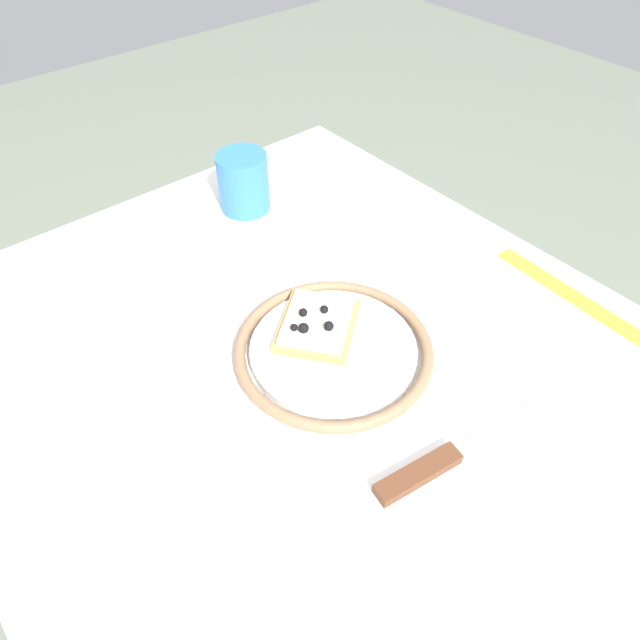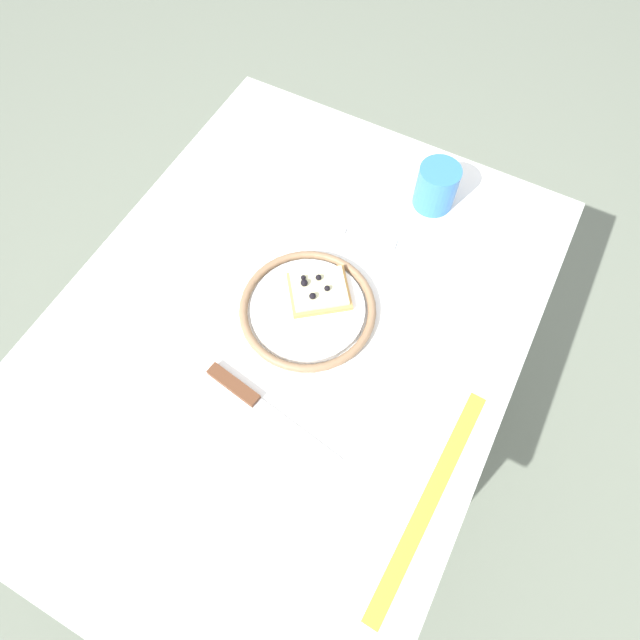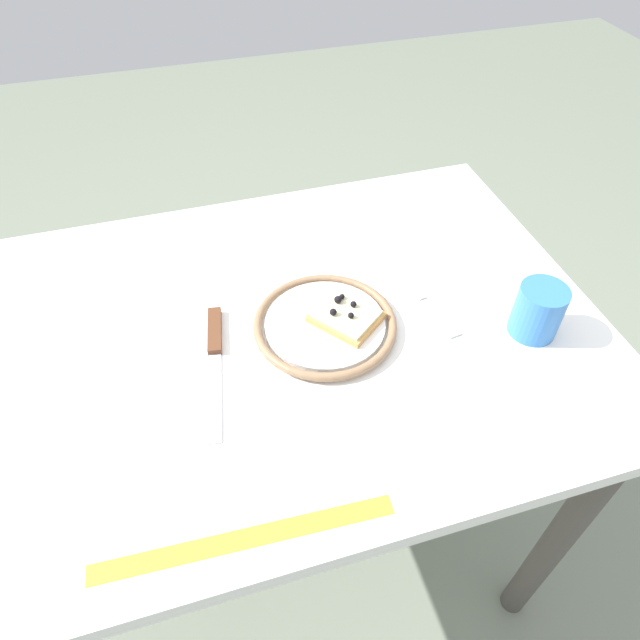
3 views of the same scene
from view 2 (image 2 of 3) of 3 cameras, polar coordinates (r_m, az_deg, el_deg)
ground_plane at (r=1.56m, az=-2.31°, el=-13.20°), size 6.00×6.00×0.00m
dining_table at (r=0.96m, az=-3.67°, el=-4.22°), size 0.96×0.71×0.74m
plate at (r=0.86m, az=-1.32°, el=1.17°), size 0.22×0.22×0.02m
pizza_slice_near at (r=0.86m, az=-0.13°, el=3.17°), size 0.12×0.12×0.03m
knife at (r=0.81m, az=-7.42°, el=-8.16°), size 0.06×0.24×0.01m
fork at (r=0.95m, az=2.35°, el=9.54°), size 0.05×0.20×0.00m
cup at (r=0.98m, az=12.26°, el=13.67°), size 0.07×0.07×0.08m
measuring_tape at (r=0.79m, az=11.51°, el=-18.34°), size 0.35×0.04×0.00m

